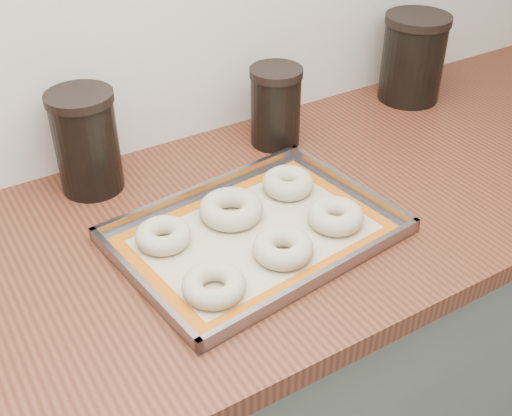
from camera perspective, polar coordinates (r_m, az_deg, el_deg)
cabinet at (r=1.56m, az=6.60°, el=-12.32°), size 3.00×0.65×0.86m
countertop at (r=1.27m, az=7.95°, el=1.56°), size 3.06×0.68×0.04m
baking_tray at (r=1.10m, az=-0.00°, el=-2.26°), size 0.50×0.38×0.03m
baking_mat at (r=1.10m, az=-0.00°, el=-2.34°), size 0.45×0.34×0.00m
bagel_front_left at (r=0.98m, az=-3.76°, el=-6.87°), size 0.10×0.10×0.03m
bagel_front_mid at (r=1.05m, az=2.42°, el=-3.55°), size 0.10×0.10×0.04m
bagel_front_right at (r=1.12m, az=7.09°, el=-0.72°), size 0.10×0.10×0.04m
bagel_back_left at (r=1.08m, az=-8.24°, el=-2.43°), size 0.12×0.12×0.03m
bagel_back_mid at (r=1.13m, az=-2.22°, el=-0.09°), size 0.12×0.12×0.04m
bagel_back_right at (r=1.20m, az=2.85°, el=2.24°), size 0.11×0.11×0.04m
canister_left at (r=1.22m, az=-14.84°, el=5.71°), size 0.12×0.12×0.20m
canister_mid at (r=1.34m, az=1.75°, el=9.04°), size 0.11×0.11×0.17m
canister_right at (r=1.58m, az=13.78°, el=12.83°), size 0.15×0.15×0.20m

